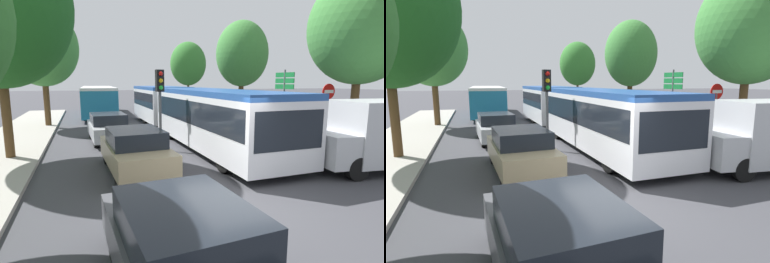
# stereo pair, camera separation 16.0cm
# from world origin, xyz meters

# --- Properties ---
(ground_plane) EXTENTS (200.00, 200.00, 0.00)m
(ground_plane) POSITION_xyz_m (0.00, 0.00, 0.00)
(ground_plane) COLOR #3D3D42
(kerb_strip_left) EXTENTS (3.20, 31.57, 0.14)m
(kerb_strip_left) POSITION_xyz_m (-6.52, 10.78, 0.07)
(kerb_strip_left) COLOR #9E998E
(kerb_strip_left) RESTS_ON ground
(articulated_bus) EXTENTS (2.75, 17.36, 2.57)m
(articulated_bus) POSITION_xyz_m (1.94, 9.52, 1.49)
(articulated_bus) COLOR silver
(articulated_bus) RESTS_ON ground
(city_bus_rear) EXTENTS (2.93, 11.53, 2.47)m
(city_bus_rear) POSITION_xyz_m (-1.98, 21.57, 1.43)
(city_bus_rear) COLOR teal
(city_bus_rear) RESTS_ON ground
(queued_car_graphite) EXTENTS (1.86, 4.02, 1.37)m
(queued_car_graphite) POSITION_xyz_m (-2.17, -2.27, 0.70)
(queued_car_graphite) COLOR #47474C
(queued_car_graphite) RESTS_ON ground
(queued_car_tan) EXTENTS (1.92, 4.16, 1.42)m
(queued_car_tan) POSITION_xyz_m (-1.81, 3.74, 0.72)
(queued_car_tan) COLOR tan
(queued_car_tan) RESTS_ON ground
(queued_car_silver) EXTENTS (1.87, 4.05, 1.38)m
(queued_car_silver) POSITION_xyz_m (-2.19, 9.28, 0.70)
(queued_car_silver) COLOR #B7BABF
(queued_car_silver) RESTS_ON ground
(traffic_light) EXTENTS (0.34, 0.37, 3.40)m
(traffic_light) POSITION_xyz_m (-0.26, 6.45, 2.50)
(traffic_light) COLOR #56595E
(traffic_light) RESTS_ON ground
(no_entry_sign) EXTENTS (0.70, 0.08, 2.82)m
(no_entry_sign) POSITION_xyz_m (7.16, 4.89, 1.88)
(no_entry_sign) COLOR #56595E
(no_entry_sign) RESTS_ON ground
(direction_sign_post) EXTENTS (0.31, 1.39, 3.60)m
(direction_sign_post) POSITION_xyz_m (7.90, 9.05, 2.57)
(direction_sign_post) COLOR #56595E
(direction_sign_post) RESTS_ON ground
(tree_left_far) EXTENTS (4.27, 4.27, 7.39)m
(tree_left_far) POSITION_xyz_m (-5.43, 15.34, 4.98)
(tree_left_far) COLOR #51381E
(tree_left_far) RESTS_ON ground
(tree_right_near) EXTENTS (4.32, 4.32, 7.53)m
(tree_right_near) POSITION_xyz_m (7.93, 4.15, 5.14)
(tree_right_near) COLOR #51381E
(tree_right_near) RESTS_ON ground
(tree_right_mid) EXTENTS (3.90, 3.90, 7.40)m
(tree_right_mid) POSITION_xyz_m (8.19, 14.69, 4.83)
(tree_right_mid) COLOR #51381E
(tree_right_mid) RESTS_ON ground
(tree_right_far) EXTENTS (4.12, 4.12, 7.40)m
(tree_right_far) POSITION_xyz_m (8.45, 27.44, 4.80)
(tree_right_far) COLOR #51381E
(tree_right_far) RESTS_ON ground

